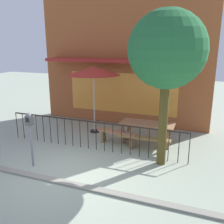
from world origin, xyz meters
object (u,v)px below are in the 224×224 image
(picnic_table_left, at_px, (147,128))
(patio_bench, at_px, (117,135))
(parking_meter_near, at_px, (30,125))
(patio_umbrella, at_px, (94,71))
(street_tree, at_px, (167,51))

(picnic_table_left, relative_size, patio_bench, 1.26)
(parking_meter_near, bearing_deg, patio_umbrella, 82.11)
(patio_umbrella, xyz_separation_m, parking_meter_near, (-0.45, -3.23, -1.17))
(patio_umbrella, bearing_deg, parking_meter_near, -97.89)
(parking_meter_near, bearing_deg, street_tree, 23.07)
(picnic_table_left, xyz_separation_m, patio_umbrella, (-2.21, 0.54, 1.77))
(parking_meter_near, height_order, street_tree, street_tree)
(parking_meter_near, bearing_deg, patio_bench, 53.27)
(patio_bench, relative_size, parking_meter_near, 0.91)
(picnic_table_left, xyz_separation_m, parking_meter_near, (-2.66, -2.69, 0.60))
(patio_umbrella, distance_m, patio_bench, 2.57)
(picnic_table_left, xyz_separation_m, street_tree, (0.72, -1.25, 2.57))
(patio_umbrella, relative_size, patio_bench, 1.78)
(street_tree, bearing_deg, parking_meter_near, -156.93)
(parking_meter_near, distance_m, street_tree, 4.16)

